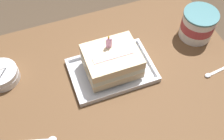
% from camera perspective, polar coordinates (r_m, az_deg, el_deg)
% --- Properties ---
extents(dining_table, '(1.04, 0.76, 0.74)m').
position_cam_1_polar(dining_table, '(1.18, 0.03, -4.57)').
color(dining_table, brown).
rests_on(dining_table, ground_plane).
extents(foil_tray, '(0.33, 0.22, 0.02)m').
position_cam_1_polar(foil_tray, '(1.09, -0.03, -0.20)').
color(foil_tray, silver).
rests_on(foil_tray, dining_table).
extents(birthday_cake, '(0.20, 0.17, 0.15)m').
position_cam_1_polar(birthday_cake, '(1.04, -0.03, 1.88)').
color(birthday_cake, beige).
rests_on(birthday_cake, foil_tray).
extents(bowl_stack, '(0.13, 0.13, 0.10)m').
position_cam_1_polar(bowl_stack, '(1.14, -21.95, -0.94)').
color(bowl_stack, white).
rests_on(bowl_stack, dining_table).
extents(ice_cream_tub, '(0.14, 0.14, 0.13)m').
position_cam_1_polar(ice_cream_tub, '(1.23, 17.38, 9.00)').
color(ice_cream_tub, white).
rests_on(ice_cream_tub, dining_table).
extents(serving_spoon_near_tray, '(0.15, 0.06, 0.01)m').
position_cam_1_polar(serving_spoon_near_tray, '(0.98, -13.62, -13.94)').
color(serving_spoon_near_tray, silver).
rests_on(serving_spoon_near_tray, dining_table).
extents(serving_spoon_by_bowls, '(0.15, 0.03, 0.01)m').
position_cam_1_polar(serving_spoon_by_bowls, '(1.16, 20.43, -0.49)').
color(serving_spoon_by_bowls, silver).
rests_on(serving_spoon_by_bowls, dining_table).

